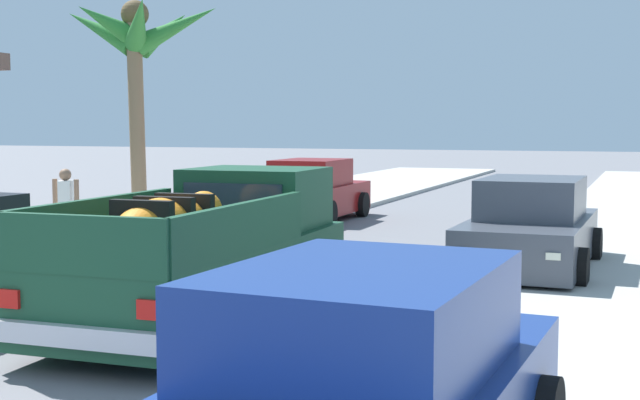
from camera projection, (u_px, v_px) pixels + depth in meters
sidewalk_left at (125, 238)px, 17.92m from camera, size 5.18×60.00×0.12m
curb_left at (175, 241)px, 17.50m from camera, size 0.16×60.00×0.10m
curb_right at (602, 264)px, 14.56m from camera, size 0.16×60.00×0.10m
pickup_truck at (209, 254)px, 10.52m from camera, size 2.34×5.27×1.80m
car_right_near at (312, 192)px, 21.65m from camera, size 2.06×4.28×1.54m
car_left_mid at (531, 229)px, 13.92m from camera, size 2.08×4.28×1.54m
palm_tree_left_fore at (137, 41)px, 21.51m from camera, size 4.30×3.39×5.51m
pedestrian at (66, 205)px, 15.92m from camera, size 0.57×0.44×1.59m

